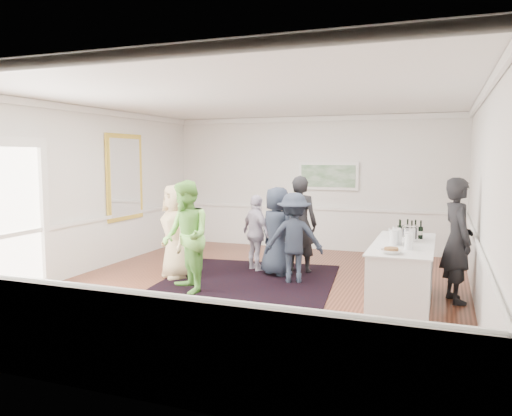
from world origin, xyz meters
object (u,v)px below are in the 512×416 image
at_px(bartender, 457,240).
at_px(guest_lilac, 256,233).
at_px(guest_dark_a, 294,238).
at_px(nut_bowl, 391,251).
at_px(guest_dark_b, 300,224).
at_px(serving_table, 403,273).
at_px(guest_green, 186,237).
at_px(guest_navy, 277,231).
at_px(ice_bucket, 410,234).
at_px(guest_tan, 176,232).

distance_m(bartender, guest_lilac, 3.75).
relative_size(guest_dark_a, nut_bowl, 5.57).
height_order(guest_dark_b, nut_bowl, guest_dark_b).
relative_size(serving_table, guest_lilac, 1.55).
xyz_separation_m(bartender, guest_dark_b, (-2.81, 1.06, -0.02)).
relative_size(bartender, guest_lilac, 1.29).
bearing_deg(guest_green, bartender, 58.15).
bearing_deg(guest_navy, bartender, -165.05).
bearing_deg(nut_bowl, ice_bucket, 81.49).
bearing_deg(ice_bucket, guest_green, -166.81).
bearing_deg(serving_table, guest_navy, 155.42).
relative_size(bartender, nut_bowl, 6.68).
bearing_deg(guest_lilac, guest_green, 112.07).
bearing_deg(guest_dark_b, guest_dark_a, 98.11).
bearing_deg(guest_tan, guest_dark_a, 51.34).
distance_m(serving_table, guest_navy, 2.63).
relative_size(guest_green, nut_bowl, 6.45).
height_order(bartender, guest_green, bartender).
relative_size(serving_table, guest_dark_b, 1.24).
bearing_deg(guest_dark_b, nut_bowl, 128.60).
distance_m(guest_lilac, guest_dark_b, 0.87).
bearing_deg(ice_bucket, guest_navy, 160.96).
bearing_deg(guest_dark_a, bartender, 158.00).
distance_m(serving_table, nut_bowl, 1.03).
relative_size(serving_table, bartender, 1.21).
bearing_deg(guest_navy, guest_tan, 53.51).
bearing_deg(guest_green, ice_bucket, 57.83).
height_order(guest_green, guest_lilac, guest_green).
xyz_separation_m(guest_tan, guest_dark_a, (2.14, 0.44, -0.06)).
bearing_deg(bartender, guest_navy, 59.36).
xyz_separation_m(bartender, guest_green, (-4.17, -1.00, -0.03)).
bearing_deg(nut_bowl, guest_dark_a, 139.43).
relative_size(guest_tan, nut_bowl, 6.00).
distance_m(bartender, ice_bucket, 0.72).
xyz_separation_m(guest_green, ice_bucket, (3.48, 0.81, 0.13)).
bearing_deg(serving_table, nut_bowl, -96.26).
height_order(serving_table, guest_lilac, guest_lilac).
xyz_separation_m(guest_dark_b, nut_bowl, (1.95, -2.38, 0.04)).
xyz_separation_m(bartender, guest_tan, (-4.82, -0.19, -0.10)).
height_order(bartender, ice_bucket, bartender).
distance_m(guest_navy, nut_bowl, 3.01).
relative_size(guest_tan, guest_lilac, 1.16).
bearing_deg(guest_tan, guest_green, -11.31).
relative_size(bartender, guest_dark_b, 1.03).
bearing_deg(guest_dark_b, guest_green, 55.93).
bearing_deg(bartender, guest_dark_b, 50.48).
height_order(guest_lilac, guest_dark_b, guest_dark_b).
bearing_deg(guest_green, serving_table, 54.20).
height_order(serving_table, guest_dark_b, guest_dark_b).
bearing_deg(guest_dark_b, ice_bucket, 148.74).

